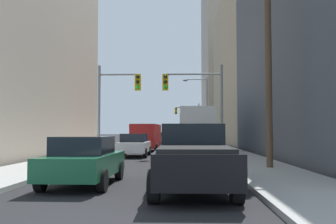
{
  "coord_description": "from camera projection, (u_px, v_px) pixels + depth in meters",
  "views": [
    {
      "loc": [
        1.51,
        -4.13,
        1.69
      ],
      "look_at": [
        0.0,
        32.91,
        3.6
      ],
      "focal_mm": 39.66,
      "sensor_mm": 36.0,
      "label": 1
    }
  ],
  "objects": [
    {
      "name": "city_bus",
      "position": [
        196.0,
        128.0,
        30.78
      ],
      "size": [
        2.67,
        11.53,
        3.4
      ],
      "color": "silver",
      "rests_on": "ground"
    },
    {
      "name": "sidewalk_right",
      "position": [
        206.0,
        142.0,
        53.79
      ],
      "size": [
        2.99,
        160.0,
        0.15
      ],
      "primitive_type": "cube",
      "color": "#9E9E99",
      "rests_on": "ground"
    },
    {
      "name": "utility_pole_right",
      "position": [
        268.0,
        50.0,
        16.01
      ],
      "size": [
        2.2,
        0.28,
        9.83
      ],
      "color": "brown",
      "rests_on": "ground"
    },
    {
      "name": "traffic_signal_near_right",
      "position": [
        196.0,
        95.0,
        24.04
      ],
      "size": [
        3.92,
        0.44,
        6.0
      ],
      "color": "gray",
      "rests_on": "ground"
    },
    {
      "name": "pickup_truck_black",
      "position": [
        193.0,
        158.0,
        10.48
      ],
      "size": [
        2.2,
        5.43,
        1.9
      ],
      "color": "black",
      "rests_on": "ground"
    },
    {
      "name": "building_right_far_highrise",
      "position": [
        248.0,
        25.0,
        93.85
      ],
      "size": [
        22.23,
        29.17,
        56.98
      ],
      "primitive_type": "cube",
      "color": "#B7A893",
      "rests_on": "ground"
    },
    {
      "name": "sedan_white",
      "position": [
        134.0,
        145.0,
        24.53
      ],
      "size": [
        1.95,
        4.21,
        1.52
      ],
      "color": "white",
      "rests_on": "ground"
    },
    {
      "name": "sedan_green",
      "position": [
        84.0,
        160.0,
        11.57
      ],
      "size": [
        1.95,
        4.23,
        1.52
      ],
      "color": "#195938",
      "rests_on": "ground"
    },
    {
      "name": "street_lamp_right",
      "position": [
        203.0,
        104.0,
        40.07
      ],
      "size": [
        2.7,
        0.32,
        7.5
      ],
      "color": "gray",
      "rests_on": "ground"
    },
    {
      "name": "traffic_signal_far_right",
      "position": [
        188.0,
        116.0,
        58.07
      ],
      "size": [
        3.88,
        0.44,
        6.0
      ],
      "color": "gray",
      "rests_on": "ground"
    },
    {
      "name": "traffic_signal_near_left",
      "position": [
        117.0,
        96.0,
        24.24
      ],
      "size": [
        2.84,
        0.44,
        6.0
      ],
      "color": "gray",
      "rests_on": "ground"
    },
    {
      "name": "sedan_blue",
      "position": [
        186.0,
        139.0,
        44.16
      ],
      "size": [
        1.95,
        4.26,
        1.52
      ],
      "color": "navy",
      "rests_on": "ground"
    },
    {
      "name": "cargo_van_red",
      "position": [
        146.0,
        136.0,
        31.44
      ],
      "size": [
        2.2,
        5.29,
        2.26
      ],
      "color": "maroon",
      "rests_on": "ground"
    },
    {
      "name": "sedan_grey",
      "position": [
        161.0,
        138.0,
        52.39
      ],
      "size": [
        1.95,
        4.26,
        1.52
      ],
      "color": "slate",
      "rests_on": "ground"
    },
    {
      "name": "sedan_silver",
      "position": [
        151.0,
        140.0,
        38.0
      ],
      "size": [
        1.96,
        4.27,
        1.52
      ],
      "color": "#B7BABF",
      "rests_on": "ground"
    },
    {
      "name": "sidewalk_left",
      "position": [
        139.0,
        142.0,
        54.19
      ],
      "size": [
        2.99,
        160.0,
        0.15
      ],
      "primitive_type": "cube",
      "color": "#9E9E99",
      "rests_on": "ground"
    },
    {
      "name": "building_right_mid_block",
      "position": [
        285.0,
        68.0,
        52.74
      ],
      "size": [
        17.73,
        29.53,
        21.27
      ],
      "primitive_type": "cube",
      "color": "tan",
      "rests_on": "ground"
    }
  ]
}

